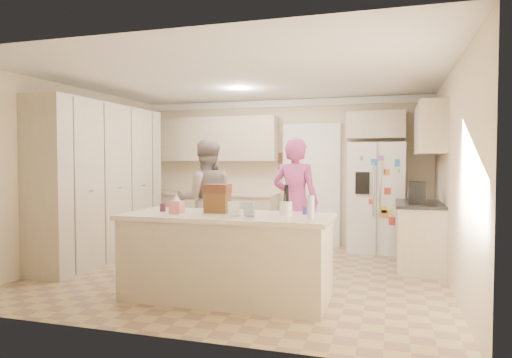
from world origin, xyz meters
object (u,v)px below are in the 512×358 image
(coffee_maker, at_px, (417,193))
(tissue_box, at_px, (177,207))
(island_base, at_px, (227,258))
(teen_boy, at_px, (206,200))
(dollhouse_body, at_px, (217,203))
(teen_girl, at_px, (295,203))
(refrigerator, at_px, (377,197))
(utensil_crock, at_px, (286,209))

(coffee_maker, height_order, tissue_box, coffee_maker)
(island_base, xyz_separation_m, teen_boy, (-0.97, 1.69, 0.47))
(coffee_maker, distance_m, teen_boy, 3.03)
(tissue_box, bearing_deg, dollhouse_body, 26.57)
(teen_girl, bearing_deg, dollhouse_body, 76.57)
(coffee_maker, bearing_deg, dollhouse_body, -140.71)
(refrigerator, distance_m, island_base, 3.51)
(teen_boy, height_order, teen_girl, teen_girl)
(refrigerator, xyz_separation_m, utensil_crock, (-0.84, -3.10, 0.10))
(coffee_maker, height_order, teen_girl, teen_girl)
(refrigerator, bearing_deg, teen_boy, -146.34)
(island_base, relative_size, dollhouse_body, 8.46)
(coffee_maker, bearing_deg, utensil_crock, -127.12)
(tissue_box, height_order, dollhouse_body, dollhouse_body)
(island_base, xyz_separation_m, tissue_box, (-0.55, -0.10, 0.56))
(refrigerator, relative_size, dollhouse_body, 6.92)
(utensil_crock, relative_size, teen_girl, 0.08)
(utensil_crock, bearing_deg, tissue_box, -172.87)
(utensil_crock, xyz_separation_m, tissue_box, (-1.20, -0.15, -0.00))
(dollhouse_body, bearing_deg, teen_girl, 69.97)
(island_base, height_order, tissue_box, tissue_box)
(island_base, height_order, utensil_crock, utensil_crock)
(island_base, distance_m, teen_boy, 2.01)
(island_base, bearing_deg, coffee_maker, 42.83)
(island_base, height_order, teen_boy, teen_boy)
(refrigerator, xyz_separation_m, tissue_box, (-2.04, -3.25, 0.10))
(island_base, distance_m, teen_girl, 1.77)
(dollhouse_body, bearing_deg, island_base, -33.69)
(coffee_maker, relative_size, teen_boy, 0.16)
(teen_boy, distance_m, teen_girl, 1.38)
(island_base, bearing_deg, refrigerator, 64.63)
(teen_boy, relative_size, teen_girl, 1.00)
(coffee_maker, relative_size, teen_girl, 0.16)
(utensil_crock, bearing_deg, teen_boy, 134.52)
(tissue_box, bearing_deg, utensil_crock, 7.13)
(teen_boy, xyz_separation_m, teen_girl, (1.38, -0.04, 0.00))
(coffee_maker, bearing_deg, island_base, -137.17)
(tissue_box, relative_size, dollhouse_body, 0.54)
(island_base, height_order, teen_girl, teen_girl)
(utensil_crock, relative_size, tissue_box, 1.07)
(dollhouse_body, xyz_separation_m, teen_boy, (-0.82, 1.59, -0.12))
(island_base, bearing_deg, teen_boy, 119.70)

